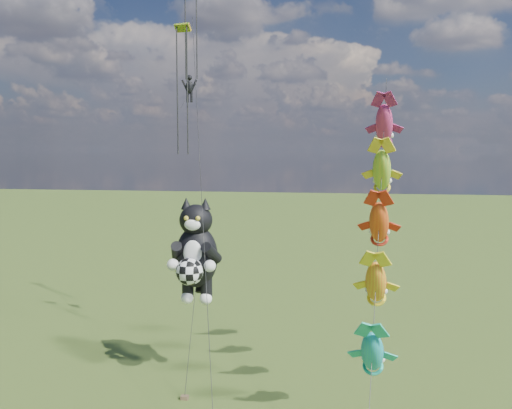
# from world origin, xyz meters

# --- Properties ---
(ground) EXTENTS (300.00, 300.00, 0.00)m
(ground) POSITION_xyz_m (0.00, 0.00, 0.00)
(ground) COLOR #264110
(cat_kite_rig) EXTENTS (2.81, 4.19, 10.66)m
(cat_kite_rig) POSITION_xyz_m (5.55, 4.37, 7.60)
(cat_kite_rig) COLOR brown
(cat_kite_rig) RESTS_ON ground
(fish_windsock_rig) EXTENTS (1.91, 15.92, 17.53)m
(fish_windsock_rig) POSITION_xyz_m (15.65, 1.06, 9.85)
(fish_windsock_rig) COLOR brown
(fish_windsock_rig) RESTS_ON ground
(parafoil_rig) EXTENTS (6.23, 16.75, 27.28)m
(parafoil_rig) POSITION_xyz_m (4.03, 8.83, 18.70)
(parafoil_rig) COLOR brown
(parafoil_rig) RESTS_ON ground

